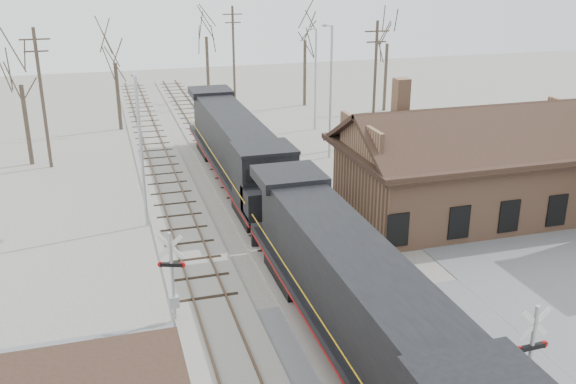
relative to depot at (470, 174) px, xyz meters
name	(u,v)px	position (x,y,z in m)	size (l,w,h in m)	color
ground	(355,359)	(-11.99, -12.00, -2.41)	(140.00, 140.00, 0.00)	#9A958B
road	(355,359)	(-11.99, -12.00, -2.39)	(60.00, 9.00, 0.03)	slate
track_main	(259,214)	(-11.99, 3.00, -2.34)	(3.40, 90.00, 0.24)	#9A958B
track_siding	(182,223)	(-16.49, 3.00, -2.34)	(3.40, 90.00, 0.24)	#9A958B
depot	(470,174)	(0.00, 0.00, 0.00)	(15.20, 9.31, 7.90)	#976A4E
locomotive_lead	(366,313)	(-11.99, -12.82, 0.05)	(3.15, 21.07, 4.68)	black
locomotive_trailing	(237,150)	(-11.99, 8.52, 0.05)	(3.15, 21.07, 4.43)	black
crossbuck_near	(529,368)	(-8.02, -16.63, -0.44)	(1.20, 0.32, 4.20)	#A5A8AD
crossbuck_far	(173,281)	(-18.15, -7.33, -0.53)	(1.10, 0.45, 4.00)	#A5A8AD
streetlight_a	(140,144)	(-18.40, 3.44, 2.34)	(0.25, 2.04, 8.43)	#A5A8AD
streetlight_b	(330,86)	(-4.02, 12.93, 3.02)	(0.25, 2.04, 9.76)	#A5A8AD
streetlight_c	(315,74)	(-2.34, 21.28, 2.45)	(0.25, 2.04, 8.64)	#A5A8AD
utility_pole_a	(42,96)	(-24.12, 16.27, 2.74)	(2.00, 0.24, 9.85)	#382D23
utility_pole_b	(234,54)	(-6.91, 33.28, 2.72)	(2.00, 0.24, 9.80)	#382D23
utility_pole_c	(375,82)	(0.55, 15.21, 2.70)	(2.00, 0.24, 9.76)	#382D23
tree_a	(19,71)	(-25.51, 17.41, 4.38)	(3.89, 3.89, 9.54)	#382D23
tree_b	(114,52)	(-18.74, 26.00, 4.34)	(3.87, 3.87, 9.48)	#382D23
tree_c	(206,26)	(-9.09, 36.39, 5.23)	(4.38, 4.38, 10.73)	#382D23
tree_d	(305,29)	(-0.18, 30.77, 5.19)	(4.35, 4.35, 10.67)	#382D23
tree_e	(388,32)	(6.65, 26.27, 5.16)	(4.34, 4.34, 10.64)	#382D23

